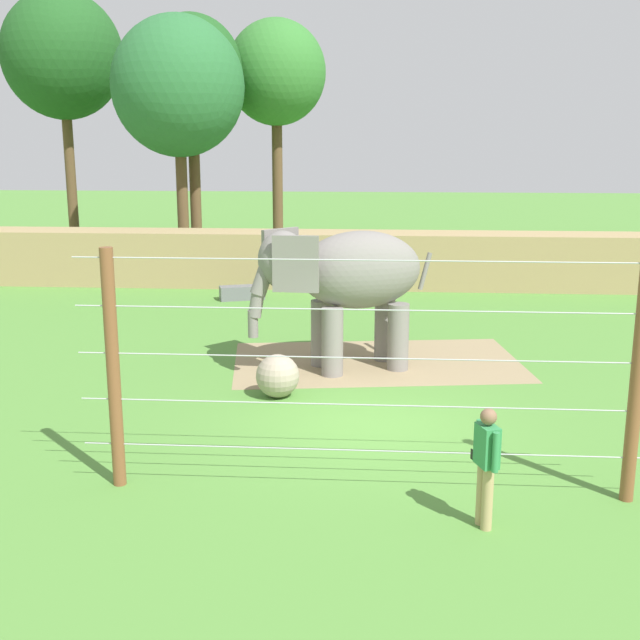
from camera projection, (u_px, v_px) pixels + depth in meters
ground_plane at (370, 425)px, 14.56m from camera, size 120.00×120.00×0.00m
dirt_patch at (377, 362)px, 18.57m from camera, size 7.02×4.66×0.01m
embankment_wall at (374, 260)px, 27.53m from camera, size 36.00×1.80×1.87m
elephant at (346, 277)px, 17.58m from camera, size 4.05×2.56×3.16m
enrichment_ball at (278, 376)px, 16.00m from camera, size 0.87×0.87×0.87m
cable_fence at (369, 374)px, 11.42m from camera, size 8.46×0.19×3.60m
zookeeper at (486, 462)px, 10.57m from camera, size 0.34×0.57×1.67m
feed_trough at (242, 293)px, 25.52m from camera, size 1.49×0.93×0.44m
tree_far_left at (191, 71)px, 30.96m from camera, size 3.95×3.95×9.69m
tree_behind_wall at (62, 57)px, 34.29m from camera, size 5.12×5.12×11.12m
tree_right_of_centre at (276, 74)px, 33.00m from camera, size 4.10×4.10×9.78m
tree_far_right at (178, 87)px, 30.51m from camera, size 5.07×5.07×9.58m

